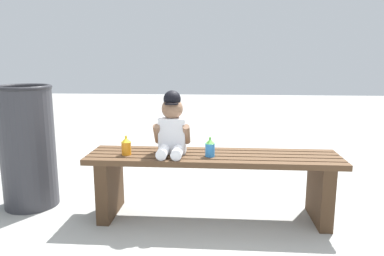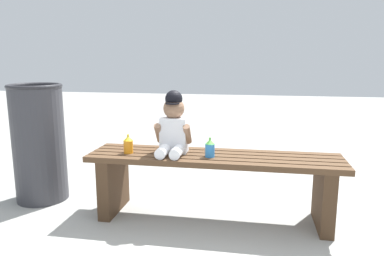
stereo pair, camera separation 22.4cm
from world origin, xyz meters
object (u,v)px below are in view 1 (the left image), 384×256
Objects in this scene: sippy_cup_left at (126,146)px; child_figure at (172,126)px; trash_bin at (28,146)px; sippy_cup_right at (210,147)px; park_bench at (213,175)px.

child_figure is at bearing 11.86° from sippy_cup_left.
trash_bin is at bearing 174.53° from child_figure.
sippy_cup_left is 1.00× the size of sippy_cup_right.
sippy_cup_left is 0.15× the size of trash_bin.
park_bench is at bearing 4.98° from sippy_cup_left.
sippy_cup_right reaches higher than park_bench.
trash_bin reaches higher than sippy_cup_right.
sippy_cup_left reaches higher than park_bench.
park_bench is 0.20m from sippy_cup_right.
sippy_cup_right is (-0.02, -0.05, 0.20)m from park_bench.
child_figure reaches higher than sippy_cup_left.
sippy_cup_right is (0.24, -0.06, -0.12)m from child_figure.
sippy_cup_right is 1.28m from trash_bin.
sippy_cup_right is (0.53, 0.00, 0.00)m from sippy_cup_left.
park_bench is 0.41m from child_figure.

